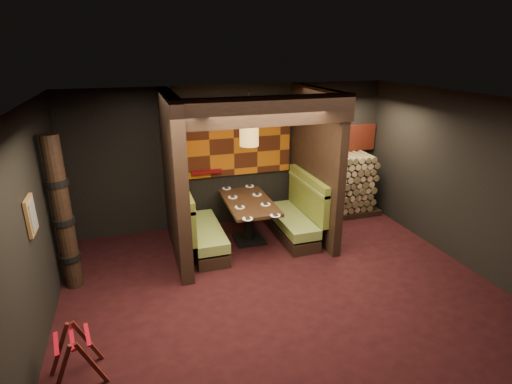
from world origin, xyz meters
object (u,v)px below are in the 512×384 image
Objects in this scene: dining_table at (249,213)px; firewood_stack at (341,186)px; luggage_rack at (75,355)px; totem_column at (63,216)px; booth_bench_right at (296,217)px; pendant_lamp at (249,133)px; booth_bench_left at (200,230)px.

firewood_stack is (2.29, 0.61, 0.10)m from dining_table.
luggage_rack is at bearing -136.26° from dining_table.
totem_column is at bearing 96.58° from luggage_rack.
pendant_lamp is (-0.93, 0.04, 1.71)m from booth_bench_right.
booth_bench_left is 2.35× the size of luggage_rack.
dining_table is at bearing 90.00° from pendant_lamp.
totem_column reaches higher than firewood_stack.
dining_table is 3.90m from luggage_rack.
booth_bench_right is 2.35× the size of luggage_rack.
booth_bench_right is 4.10m from totem_column.
pendant_lamp is at bearing 43.21° from luggage_rack.
totem_column reaches higher than dining_table.
luggage_rack is at bearing -125.44° from booth_bench_left.
booth_bench_right reaches higher than luggage_rack.
pendant_lamp is at bearing 10.92° from totem_column.
booth_bench_left is at bearing 180.00° from booth_bench_right.
firewood_stack reaches higher than booth_bench_right.
luggage_rack is (-2.81, -2.69, -0.25)m from dining_table.
luggage_rack is 6.08m from firewood_stack.
dining_table is 0.65× the size of totem_column.
totem_column is at bearing -172.14° from booth_bench_right.
booth_bench_right is at bearing 7.86° from totem_column.
pendant_lamp is at bearing -90.00° from dining_table.
totem_column is 1.39× the size of firewood_stack.
dining_table is 2.30× the size of luggage_rack.
totem_column is (-2.09, -0.55, 0.79)m from booth_bench_left.
pendant_lamp reaches higher than booth_bench_left.
dining_table reaches higher than luggage_rack.
dining_table is at bearing 174.61° from booth_bench_right.
pendant_lamp is (0.00, -0.05, 1.53)m from dining_table.
pendant_lamp reaches higher than firewood_stack.
totem_column reaches higher than booth_bench_left.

